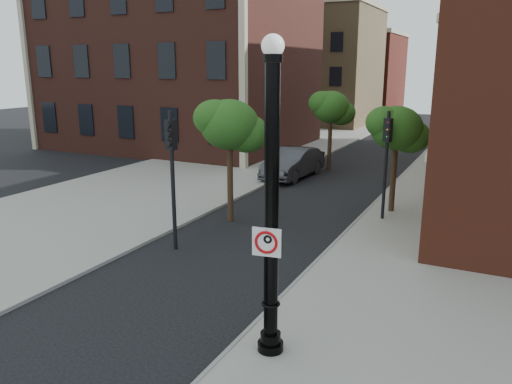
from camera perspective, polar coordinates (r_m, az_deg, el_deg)
The scene contains 16 objects.
ground at distance 13.30m, azimuth -8.94°, elevation -13.68°, with size 120.00×120.00×0.00m, color black.
sidewalk_right at distance 20.47m, azimuth 22.48°, elevation -4.32°, with size 8.00×60.00×0.12m, color gray.
sidewalk_left at distance 32.38m, azimuth -3.71°, elevation 3.27°, with size 10.00×50.00×0.12m, color gray.
curb_edge at distance 21.02m, azimuth 11.72°, elevation -3.01°, with size 0.10×60.00×0.14m, color gray.
victorian_building at distance 40.67m, azimuth -8.48°, elevation 17.67°, with size 18.60×14.60×17.95m.
bg_building_tan_a at distance 56.76m, azimuth 7.04°, elevation 13.92°, with size 12.00×12.00×12.00m, color olive.
bg_building_red at distance 70.13m, azimuth 10.93°, elevation 12.99°, with size 12.00×12.00×10.00m, color maroon.
lamppost at distance 10.26m, azimuth 1.78°, elevation -3.11°, with size 0.57×0.57×6.78m.
no_parking_sign at distance 10.26m, azimuth 1.23°, elevation -5.73°, with size 0.61×0.14×0.62m.
parked_car at distance 28.43m, azimuth 4.26°, elevation 3.34°, with size 1.78×5.11×1.68m, color #333339.
traffic_signal_left at distance 16.83m, azimuth -9.62°, elevation 3.87°, with size 0.32×0.40×4.78m.
traffic_signal_right at distance 20.46m, azimuth 14.71°, elevation 4.87°, with size 0.33×0.39×4.49m.
utility_pole at distance 20.32m, azimuth 19.58°, elevation 3.22°, with size 0.10×0.10×5.19m, color #999999.
street_tree_a at distance 19.78m, azimuth -2.92°, elevation 7.55°, with size 2.74×2.48×4.94m.
street_tree_b at distance 30.40m, azimuth 8.64°, elevation 9.47°, with size 2.64×2.39×4.77m.
street_tree_c at distance 21.66m, azimuth 15.86°, elevation 6.88°, with size 2.55×2.31×4.60m.
Camera 1 is at (6.94, -9.51, 6.18)m, focal length 35.00 mm.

